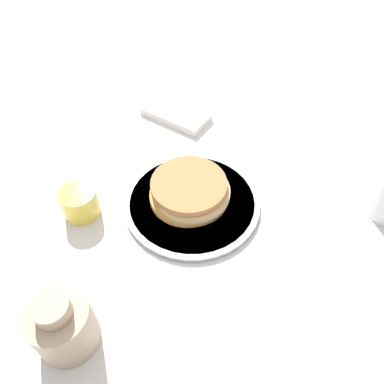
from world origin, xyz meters
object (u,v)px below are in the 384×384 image
cream_jug (63,325)px  pancake_stack (190,192)px  plate (192,202)px  juice_glass (80,202)px

cream_jug → pancake_stack: bearing=-85.4°
plate → pancake_stack: (0.01, 0.00, 0.03)m
pancake_stack → juice_glass: 0.23m
cream_jug → plate: bearing=-86.3°
juice_glass → pancake_stack: bearing=-135.5°
pancake_stack → juice_glass: bearing=44.5°
plate → pancake_stack: bearing=14.0°
pancake_stack → plate: bearing=-166.0°
plate → pancake_stack: pancake_stack is taller
plate → cream_jug: bearing=93.7°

